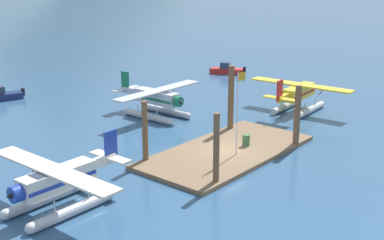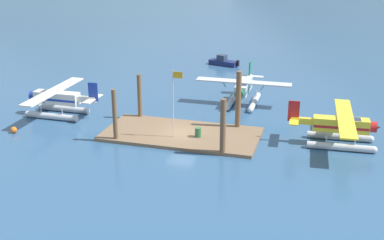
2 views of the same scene
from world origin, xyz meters
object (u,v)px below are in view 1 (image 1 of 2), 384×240
(boat_red_open_east, at_px, (226,70))
(flagpole, at_px, (238,104))
(seaplane_cream_port_fwd, at_px, (57,185))
(seaplane_yellow_stbd_fwd, at_px, (299,96))
(seaplane_silver_bow_right, at_px, (157,101))
(boat_navy_open_north, at_px, (0,96))
(fuel_drum, at_px, (246,140))

(boat_red_open_east, bearing_deg, flagpole, -142.16)
(seaplane_cream_port_fwd, relative_size, seaplane_yellow_stbd_fwd, 0.99)
(seaplane_silver_bow_right, height_order, boat_red_open_east, seaplane_silver_bow_right)
(seaplane_yellow_stbd_fwd, xyz_separation_m, boat_navy_open_north, (-16.60, 26.40, -1.09))
(fuel_drum, bearing_deg, seaplane_yellow_stbd_fwd, 10.38)
(seaplane_yellow_stbd_fwd, bearing_deg, boat_navy_open_north, 122.17)
(flagpole, relative_size, fuel_drum, 7.15)
(fuel_drum, bearing_deg, boat_red_open_east, 39.38)
(flagpole, height_order, seaplane_yellow_stbd_fwd, flagpole)
(seaplane_cream_port_fwd, xyz_separation_m, seaplane_silver_bow_right, (17.79, 9.04, 0.00))
(seaplane_cream_port_fwd, height_order, boat_red_open_east, seaplane_cream_port_fwd)
(seaplane_yellow_stbd_fwd, xyz_separation_m, boat_red_open_east, (10.27, 16.37, -1.09))
(seaplane_yellow_stbd_fwd, bearing_deg, seaplane_cream_port_fwd, 179.54)
(flagpole, height_order, fuel_drum, flagpole)
(fuel_drum, distance_m, boat_navy_open_north, 28.98)
(fuel_drum, bearing_deg, flagpole, -164.01)
(seaplane_cream_port_fwd, xyz_separation_m, boat_red_open_east, (38.50, 16.14, -1.09))
(flagpole, relative_size, seaplane_cream_port_fwd, 0.60)
(boat_navy_open_north, bearing_deg, seaplane_yellow_stbd_fwd, -57.83)
(flagpole, xyz_separation_m, boat_red_open_east, (24.76, 19.24, -3.71))
(flagpole, relative_size, seaplane_silver_bow_right, 0.60)
(seaplane_cream_port_fwd, xyz_separation_m, seaplane_yellow_stbd_fwd, (28.22, -0.23, 0.00))
(seaplane_silver_bow_right, bearing_deg, seaplane_cream_port_fwd, -153.05)
(seaplane_cream_port_fwd, relative_size, seaplane_silver_bow_right, 1.00)
(seaplane_silver_bow_right, bearing_deg, seaplane_yellow_stbd_fwd, -41.60)
(flagpole, bearing_deg, boat_navy_open_north, 94.14)
(seaplane_cream_port_fwd, distance_m, boat_navy_open_north, 28.66)
(seaplane_silver_bow_right, relative_size, boat_red_open_east, 2.32)
(fuel_drum, relative_size, seaplane_silver_bow_right, 0.08)
(fuel_drum, xyz_separation_m, boat_navy_open_north, (-4.15, 28.68, -0.25))
(flagpole, bearing_deg, seaplane_silver_bow_right, 71.55)
(boat_navy_open_north, height_order, boat_red_open_east, same)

